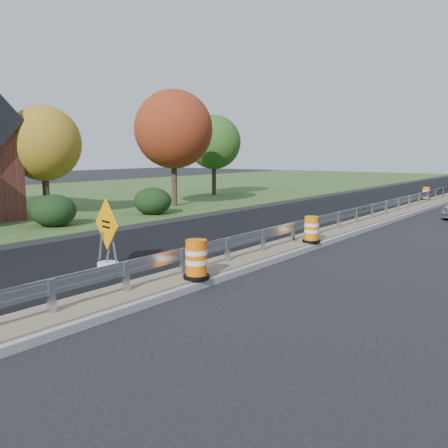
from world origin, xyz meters
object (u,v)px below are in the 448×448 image
Objects in this scene: caution_sign at (107,251)px; barrel_median_near at (196,260)px; barrel_median_mid at (311,230)px; barrel_median_far at (426,194)px.

barrel_median_near is (3.46, -0.01, 0.18)m from caution_sign.
barrel_median_near is 6.48m from barrel_median_mid.
caution_sign reaches higher than barrel_median_mid.
caution_sign is 7.34m from barrel_median_mid.
barrel_median_near is 25.76m from barrel_median_far.
barrel_median_mid is at bearing 90.00° from barrel_median_near.
caution_sign is 2.24× the size of barrel_median_mid.
caution_sign reaches higher than barrel_median_far.
barrel_median_near is at bearing 15.96° from caution_sign.
barrel_median_near is at bearing -87.55° from barrel_median_far.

